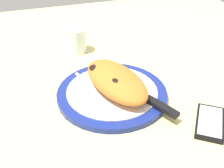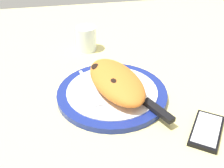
% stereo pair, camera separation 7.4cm
% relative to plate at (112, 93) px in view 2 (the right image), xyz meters
% --- Properties ---
extents(ground_plane, '(1.50, 1.50, 0.03)m').
position_rel_plate_xyz_m(ground_plane, '(0.00, 0.00, -0.02)').
color(ground_plane, '#E5D684').
extents(plate, '(0.29, 0.29, 0.02)m').
position_rel_plate_xyz_m(plate, '(0.00, 0.00, 0.00)').
color(plate, navy).
rests_on(plate, ground_plane).
extents(calzone, '(0.25, 0.17, 0.06)m').
position_rel_plate_xyz_m(calzone, '(-0.00, 0.01, 0.04)').
color(calzone, orange).
rests_on(calzone, plate).
extents(fork, '(0.17, 0.05, 0.00)m').
position_rel_plate_xyz_m(fork, '(-0.01, -0.06, 0.01)').
color(fork, silver).
rests_on(fork, plate).
extents(knife, '(0.22, 0.12, 0.01)m').
position_rel_plate_xyz_m(knife, '(0.08, 0.08, 0.01)').
color(knife, silver).
rests_on(knife, plate).
extents(smartphone, '(0.14, 0.12, 0.01)m').
position_rel_plate_xyz_m(smartphone, '(0.18, 0.19, -0.00)').
color(smartphone, black).
rests_on(smartphone, ground_plane).
extents(water_glass, '(0.07, 0.07, 0.08)m').
position_rel_plate_xyz_m(water_glass, '(-0.28, -0.04, 0.03)').
color(water_glass, silver).
rests_on(water_glass, ground_plane).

